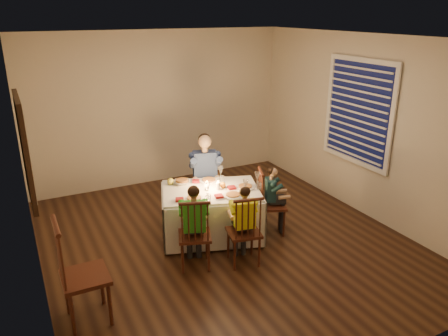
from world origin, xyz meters
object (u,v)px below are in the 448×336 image
serving_bowl (182,182)px  child_teal (271,231)px  dining_table (211,203)px  chair_near_right (243,262)px  chair_adult (206,214)px  adult (206,214)px  chair_near_left (195,266)px  chair_end (271,231)px  chair_extra (90,319)px  child_yellow (243,262)px  child_green (195,266)px

serving_bowl → child_teal: bearing=-31.1°
dining_table → chair_near_right: dining_table is taller
chair_adult → child_teal: child_teal is taller
dining_table → chair_adult: dining_table is taller
serving_bowl → chair_adult: bearing=30.6°
adult → serving_bowl: bearing=-133.4°
dining_table → chair_near_left: bearing=-111.4°
chair_end → serving_bowl: (-1.05, 0.63, 0.70)m
chair_near_right → serving_bowl: bearing=-61.7°
chair_near_left → chair_extra: bearing=37.1°
chair_end → child_yellow: child_yellow is taller
chair_near_right → child_green: 0.59m
dining_table → chair_adult: bearing=90.2°
chair_adult → child_green: bearing=-103.6°
chair_near_left → chair_extra: (-1.31, -0.41, 0.00)m
adult → chair_adult: bearing=0.0°
chair_near_left → serving_bowl: size_ratio=4.31×
chair_near_left → chair_near_right: size_ratio=1.00×
chair_extra → child_green: bearing=-72.5°
chair_extra → child_teal: 2.69m
adult → child_teal: adult is taller
chair_end → child_teal: size_ratio=0.97×
chair_adult → chair_near_left: size_ratio=1.00×
chair_adult → chair_end: size_ratio=1.00×
child_green → child_teal: child_green is taller
chair_near_left → child_yellow: child_yellow is taller
chair_near_left → serving_bowl: bearing=-83.7°
chair_extra → child_teal: bearing=-74.2°
dining_table → adult: size_ratio=1.22×
chair_near_left → child_yellow: size_ratio=0.91×
chair_end → serving_bowl: serving_bowl is taller
chair_end → chair_extra: size_ratio=0.83×
chair_adult → chair_extra: chair_extra is taller
chair_extra → chair_near_left: bearing=-72.5°
child_green → chair_near_left: bearing=-0.0°
child_green → child_yellow: 0.59m
chair_near_right → serving_bowl: (-0.33, 1.14, 0.70)m
chair_near_left → chair_end: (1.27, 0.32, 0.00)m
child_green → serving_bowl: size_ratio=4.94×
chair_end → child_teal: 0.00m
adult → chair_near_left: bearing=-103.6°
dining_table → adult: (0.21, 0.63, -0.48)m
chair_end → serving_bowl: bearing=81.3°
child_yellow → serving_bowl: 1.37m
chair_adult → child_yellow: 1.42m
child_yellow → child_teal: size_ratio=1.06×
chair_near_right → adult: bearing=-83.6°
chair_near_left → child_green: size_ratio=0.87×
child_yellow → child_teal: 0.88m
chair_adult → serving_bowl: size_ratio=4.31×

